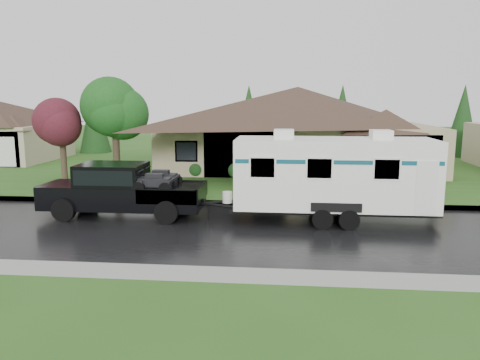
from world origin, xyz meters
name	(u,v)px	position (x,y,z in m)	size (l,w,h in m)	color
ground	(256,217)	(0.00, 0.00, 0.00)	(140.00, 140.00, 0.00)	#2C571B
road	(253,230)	(0.00, -2.00, 0.01)	(140.00, 8.00, 0.01)	black
curb	(259,204)	(0.00, 2.25, 0.07)	(140.00, 0.50, 0.15)	gray
lawn	(269,166)	(0.00, 15.00, 0.07)	(140.00, 26.00, 0.15)	#2C571B
house_main	(302,118)	(2.29, 13.84, 3.59)	(19.44, 10.80, 6.90)	#9E896B
tree_left_green	(115,111)	(-8.68, 7.47, 4.21)	(3.54, 3.54, 5.85)	#382B1E
tree_red	(62,125)	(-11.73, 7.05, 3.40)	(2.84, 2.84, 4.70)	#382B1E
shrub_row	(298,170)	(2.00, 9.30, 0.65)	(13.60, 1.00, 1.00)	#143814
pickup_truck	(120,188)	(-5.70, -0.29, 1.19)	(6.68, 2.54, 2.23)	black
travel_trailer	(334,173)	(3.12, -0.29, 1.96)	(8.24, 2.90, 3.70)	white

